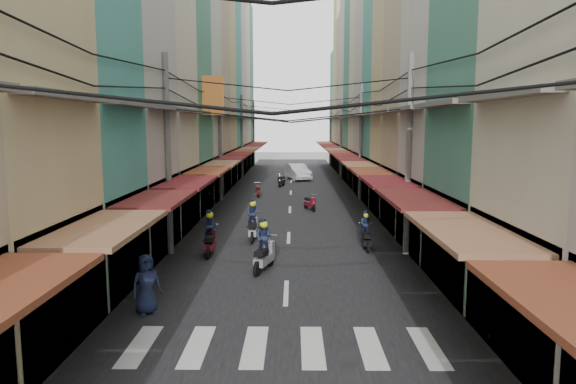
# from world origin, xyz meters

# --- Properties ---
(ground) EXTENTS (160.00, 160.00, 0.00)m
(ground) POSITION_xyz_m (0.00, 0.00, 0.00)
(ground) COLOR slate
(ground) RESTS_ON ground
(road) EXTENTS (10.00, 80.00, 0.02)m
(road) POSITION_xyz_m (0.00, 20.00, 0.01)
(road) COLOR black
(road) RESTS_ON ground
(sidewalk_left) EXTENTS (3.00, 80.00, 0.06)m
(sidewalk_left) POSITION_xyz_m (-6.50, 20.00, 0.03)
(sidewalk_left) COLOR gray
(sidewalk_left) RESTS_ON ground
(sidewalk_right) EXTENTS (3.00, 80.00, 0.06)m
(sidewalk_right) POSITION_xyz_m (6.50, 20.00, 0.03)
(sidewalk_right) COLOR gray
(sidewalk_right) RESTS_ON ground
(crosswalk) EXTENTS (7.55, 2.40, 0.01)m
(crosswalk) POSITION_xyz_m (-0.00, -6.00, 0.03)
(crosswalk) COLOR silver
(crosswalk) RESTS_ON ground
(building_row_left) EXTENTS (7.80, 67.67, 23.70)m
(building_row_left) POSITION_xyz_m (-7.92, 16.56, 9.78)
(building_row_left) COLOR beige
(building_row_left) RESTS_ON ground
(building_row_right) EXTENTS (7.80, 68.98, 22.59)m
(building_row_right) POSITION_xyz_m (7.92, 16.45, 9.41)
(building_row_right) COLOR teal
(building_row_right) RESTS_ON ground
(utility_poles) EXTENTS (10.20, 66.13, 8.20)m
(utility_poles) POSITION_xyz_m (0.00, 15.01, 6.59)
(utility_poles) COLOR slate
(utility_poles) RESTS_ON ground
(white_car) EXTENTS (5.76, 3.54, 1.90)m
(white_car) POSITION_xyz_m (0.60, 31.57, 0.00)
(white_car) COLOR silver
(white_car) RESTS_ON ground
(bicycle) EXTENTS (1.56, 0.86, 1.02)m
(bicycle) POSITION_xyz_m (6.86, -2.23, 0.00)
(bicycle) COLOR black
(bicycle) RESTS_ON ground
(moving_scooters) EXTENTS (7.07, 27.62, 1.95)m
(moving_scooters) POSITION_xyz_m (-0.82, 6.82, 0.55)
(moving_scooters) COLOR black
(moving_scooters) RESTS_ON ground
(parked_scooters) EXTENTS (13.24, 16.77, 1.00)m
(parked_scooters) POSITION_xyz_m (4.25, -4.23, 0.49)
(parked_scooters) COLOR black
(parked_scooters) RESTS_ON ground
(pedestrians) EXTENTS (14.07, 22.24, 2.22)m
(pedestrians) POSITION_xyz_m (-4.04, 1.13, 1.02)
(pedestrians) COLOR black
(pedestrians) RESTS_ON ground
(market_umbrella) EXTENTS (2.56, 2.56, 2.70)m
(market_umbrella) POSITION_xyz_m (7.20, -0.56, 2.38)
(market_umbrella) COLOR #B2B2B7
(market_umbrella) RESTS_ON ground
(traffic_sign) EXTENTS (0.10, 0.70, 3.21)m
(traffic_sign) POSITION_xyz_m (5.65, -3.12, 2.37)
(traffic_sign) COLOR slate
(traffic_sign) RESTS_ON ground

